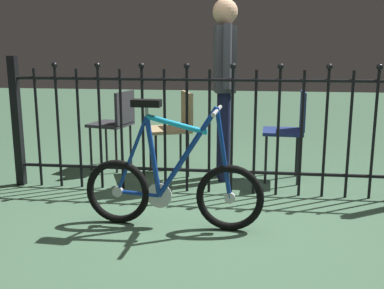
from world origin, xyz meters
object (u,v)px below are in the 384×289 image
Objects in this scene: chair_tan at (176,124)px; person_visitor at (224,74)px; chair_navy at (291,126)px; bicycle at (172,186)px; chair_charcoal at (116,120)px.

person_visitor is at bearing -15.06° from chair_tan.
chair_tan is (-1.10, 0.10, -0.02)m from chair_navy.
chair_charcoal is (-0.83, 1.47, 0.21)m from bicycle.
bicycle is at bearing -60.48° from chair_charcoal.
chair_navy is at bearing -5.27° from chair_tan.
person_visitor is at bearing 77.45° from bicycle.
chair_tan is 0.70m from person_visitor.
bicycle is 1.45m from person_visitor.
chair_navy is at bearing 2.41° from person_visitor.
person_visitor reaches higher than chair_navy.
chair_charcoal is at bearing 119.52° from bicycle.
bicycle is at bearing -102.55° from person_visitor.
chair_navy reaches higher than chair_charcoal.
person_visitor is (1.11, -0.23, 0.49)m from chair_charcoal.
chair_tan is at bearing 164.94° from person_visitor.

